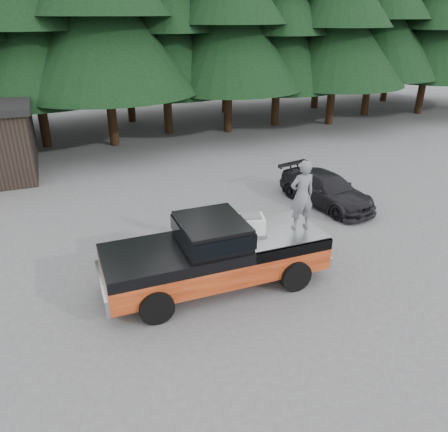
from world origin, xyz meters
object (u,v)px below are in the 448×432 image
object	(u,v)px
pickup_truck	(216,263)
parked_car	(326,190)
man_on_bed	(302,195)
air_compressor	(251,225)

from	to	relation	value
pickup_truck	parked_car	bearing A→B (deg)	31.80
man_on_bed	parked_car	xyz separation A→B (m)	(3.40, 3.73, -1.69)
man_on_bed	parked_car	world-z (taller)	man_on_bed
air_compressor	man_on_bed	distance (m)	1.57
air_compressor	man_on_bed	world-z (taller)	man_on_bed
man_on_bed	air_compressor	bearing A→B (deg)	-6.19
air_compressor	man_on_bed	bearing A→B (deg)	6.45
pickup_truck	man_on_bed	world-z (taller)	man_on_bed
pickup_truck	parked_car	size ratio (longest dim) A/B	1.46
man_on_bed	parked_car	size ratio (longest dim) A/B	0.47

